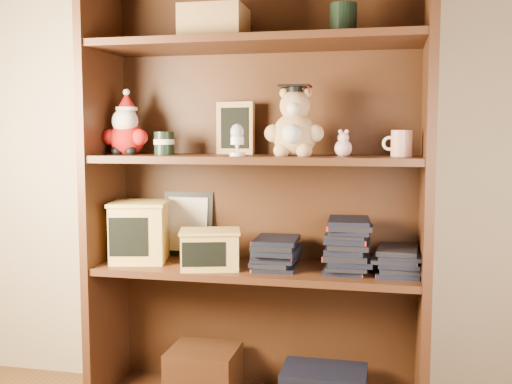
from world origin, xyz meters
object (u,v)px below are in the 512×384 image
grad_teddy_bear (295,128)px  treats_box (140,231)px  bookcase (258,202)px  teacher_mug (401,143)px

grad_teddy_bear → treats_box: 0.70m
bookcase → grad_teddy_bear: 0.31m
bookcase → teacher_mug: bearing=-5.8°
bookcase → treats_box: (-0.44, -0.05, -0.11)m
bookcase → treats_box: bearing=-173.4°
teacher_mug → treats_box: size_ratio=0.41×
bookcase → grad_teddy_bear: bookcase is taller
bookcase → treats_box: 0.46m
grad_teddy_bear → teacher_mug: bearing=1.2°
grad_teddy_bear → teacher_mug: size_ratio=2.51×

